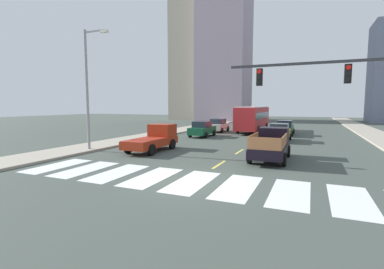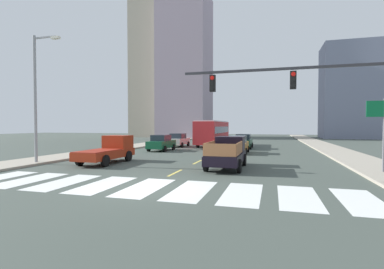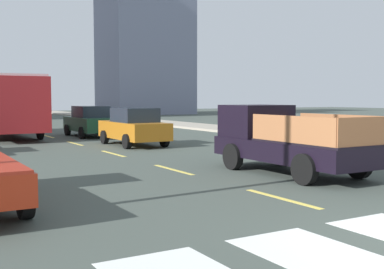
{
  "view_description": "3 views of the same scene",
  "coord_description": "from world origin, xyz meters",
  "views": [
    {
      "loc": [
        4.88,
        -11.38,
        3.46
      ],
      "look_at": [
        -2.88,
        6.67,
        1.4
      ],
      "focal_mm": 26.03,
      "sensor_mm": 36.0,
      "label": 1
    },
    {
      "loc": [
        5.37,
        -11.41,
        2.71
      ],
      "look_at": [
        -2.25,
        15.5,
        1.84
      ],
      "focal_mm": 26.67,
      "sensor_mm": 36.0,
      "label": 2
    },
    {
      "loc": [
        -7.03,
        -4.19,
        2.19
      ],
      "look_at": [
        1.7,
        10.79,
        0.9
      ],
      "focal_mm": 46.39,
      "sensor_mm": 36.0,
      "label": 3
    }
  ],
  "objects": [
    {
      "name": "crosswalk_stripe_6",
      "position": [
        4.23,
        0.0,
        0.0
      ],
      "size": [
        1.48,
        3.98,
        0.01
      ],
      "primitive_type": "cube",
      "color": "silver",
      "rests_on": "ground"
    },
    {
      "name": "pickup_dark",
      "position": [
        -6.17,
        7.03,
        0.92
      ],
      "size": [
        2.18,
        5.2,
        1.96
      ],
      "rotation": [
        0.0,
        0.0,
        0.02
      ],
      "color": "#9B2711",
      "rests_on": "ground"
    },
    {
      "name": "lane_dash_1",
      "position": [
        0.0,
        9.0,
        0.0
      ],
      "size": [
        0.16,
        2.4,
        0.01
      ],
      "primitive_type": "cube",
      "color": "#E2CA53",
      "rests_on": "ground"
    },
    {
      "name": "lane_dash_3",
      "position": [
        0.0,
        19.0,
        0.0
      ],
      "size": [
        0.16,
        2.4,
        0.01
      ],
      "primitive_type": "cube",
      "color": "#E2CA53",
      "rests_on": "ground"
    },
    {
      "name": "block_mid_right",
      "position": [
        -13.58,
        49.92,
        15.86
      ],
      "size": [
        10.58,
        10.26,
        31.71
      ],
      "primitive_type": "cube",
      "color": "#9B8A9A",
      "rests_on": "ground"
    },
    {
      "name": "lane_dash_6",
      "position": [
        0.0,
        34.0,
        0.0
      ],
      "size": [
        0.16,
        2.4,
        0.01
      ],
      "primitive_type": "cube",
      "color": "#E2CA53",
      "rests_on": "ground"
    },
    {
      "name": "lane_dash_2",
      "position": [
        0.0,
        14.0,
        0.0
      ],
      "size": [
        0.16,
        2.4,
        0.01
      ],
      "primitive_type": "cube",
      "color": "#E2CA53",
      "rests_on": "ground"
    },
    {
      "name": "crosswalk_stripe_4",
      "position": [
        0.0,
        0.0,
        0.0
      ],
      "size": [
        1.48,
        3.98,
        0.01
      ],
      "primitive_type": "cube",
      "color": "silver",
      "rests_on": "ground"
    },
    {
      "name": "crosswalk_stripe_0",
      "position": [
        -8.45,
        0.0,
        0.0
      ],
      "size": [
        1.48,
        3.98,
        0.01
      ],
      "primitive_type": "cube",
      "color": "silver",
      "rests_on": "ground"
    },
    {
      "name": "lane_dash_5",
      "position": [
        0.0,
        29.0,
        0.0
      ],
      "size": [
        0.16,
        2.4,
        0.01
      ],
      "primitive_type": "cube",
      "color": "#E2CA53",
      "rests_on": "ground"
    },
    {
      "name": "crosswalk_stripe_3",
      "position": [
        -2.11,
        0.0,
        0.0
      ],
      "size": [
        1.48,
        3.98,
        0.01
      ],
      "primitive_type": "cube",
      "color": "silver",
      "rests_on": "ground"
    },
    {
      "name": "pickup_stakebed",
      "position": [
        2.56,
        7.0,
        0.94
      ],
      "size": [
        2.18,
        5.2,
        1.96
      ],
      "rotation": [
        0.0,
        0.0,
        -0.05
      ],
      "color": "black",
      "rests_on": "ground"
    },
    {
      "name": "crosswalk_stripe_2",
      "position": [
        -4.23,
        0.0,
        0.0
      ],
      "size": [
        1.48,
        3.98,
        0.01
      ],
      "primitive_type": "cube",
      "color": "silver",
      "rests_on": "ground"
    },
    {
      "name": "sedan_far",
      "position": [
        2.08,
        16.74,
        0.86
      ],
      "size": [
        2.02,
        4.4,
        1.72
      ],
      "rotation": [
        0.0,
        0.0,
        -0.01
      ],
      "color": "#AD6618",
      "rests_on": "ground"
    },
    {
      "name": "lane_dash_0",
      "position": [
        0.0,
        4.0,
        0.0
      ],
      "size": [
        0.16,
        2.4,
        0.01
      ],
      "primitive_type": "cube",
      "color": "#E2CA53",
      "rests_on": "ground"
    },
    {
      "name": "sedan_mid",
      "position": [
        -6.23,
        17.36,
        0.86
      ],
      "size": [
        2.02,
        4.4,
        1.72
      ],
      "rotation": [
        0.0,
        0.0,
        -0.0
      ],
      "color": "#115031",
      "rests_on": "ground"
    },
    {
      "name": "tower_tall_centre",
      "position": [
        -22.81,
        54.3,
        21.9
      ],
      "size": [
        9.42,
        10.08,
        43.8
      ],
      "primitive_type": "cube",
      "color": "#A19984",
      "rests_on": "ground"
    },
    {
      "name": "ground_plane",
      "position": [
        0.0,
        0.0,
        0.0
      ],
      "size": [
        160.0,
        160.0,
        0.0
      ],
      "primitive_type": "plane",
      "color": "#414A43"
    },
    {
      "name": "crosswalk_stripe_7",
      "position": [
        6.34,
        0.0,
        0.0
      ],
      "size": [
        1.48,
        3.98,
        0.01
      ],
      "primitive_type": "cube",
      "color": "silver",
      "rests_on": "ground"
    },
    {
      "name": "traffic_signal_gantry",
      "position": [
        7.46,
        2.79,
        4.23
      ],
      "size": [
        9.71,
        0.27,
        6.0
      ],
      "color": "#2D2D33",
      "rests_on": "ground"
    },
    {
      "name": "crosswalk_stripe_1",
      "position": [
        -6.34,
        0.0,
        0.0
      ],
      "size": [
        1.48,
        3.98,
        0.01
      ],
      "primitive_type": "cube",
      "color": "silver",
      "rests_on": "ground"
    },
    {
      "name": "lane_dash_4",
      "position": [
        0.0,
        24.0,
        0.0
      ],
      "size": [
        0.16,
        2.4,
        0.01
      ],
      "primitive_type": "cube",
      "color": "#E2CA53",
      "rests_on": "ground"
    },
    {
      "name": "crosswalk_stripe_5",
      "position": [
        2.11,
        0.0,
        0.0
      ],
      "size": [
        1.48,
        3.98,
        0.01
      ],
      "primitive_type": "cube",
      "color": "silver",
      "rests_on": "ground"
    },
    {
      "name": "sedan_near_left",
      "position": [
        -6.33,
        23.46,
        0.86
      ],
      "size": [
        2.02,
        4.4,
        1.72
      ],
      "rotation": [
        0.0,
        0.0,
        0.03
      ],
      "color": "silver",
      "rests_on": "ground"
    },
    {
      "name": "sidewalk_left",
      "position": [
        -11.74,
        18.0,
        0.07
      ],
      "size": [
        3.47,
        110.0,
        0.15
      ],
      "primitive_type": "cube",
      "color": "#A29988",
      "rests_on": "ground"
    },
    {
      "name": "lane_dash_7",
      "position": [
        0.0,
        39.0,
        0.0
      ],
      "size": [
        0.16,
        2.4,
        0.01
      ],
      "primitive_type": "cube",
      "color": "#E2CA53",
      "rests_on": "ground"
    },
    {
      "name": "sedan_near_right",
      "position": [
        2.06,
        22.82,
        0.86
      ],
      "size": [
        2.02,
        4.4,
        1.72
      ],
      "rotation": [
        0.0,
        0.0,
        -0.05
      ],
      "color": "#204E33",
      "rests_on": "ground"
    },
    {
      "name": "city_bus",
      "position": [
        -2.14,
        25.12,
        1.95
      ],
      "size": [
        2.72,
        10.8,
        3.32
      ],
      "rotation": [
        0.0,
        0.0,
        -0.02
      ],
      "color": "red",
      "rests_on": "ground"
    },
    {
      "name": "streetlight_left",
      "position": [
        -10.54,
        4.89,
        4.97
      ],
      "size": [
        2.2,
        0.28,
        9.0
      ],
      "color": "gray",
      "rests_on": "ground"
    }
  ]
}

